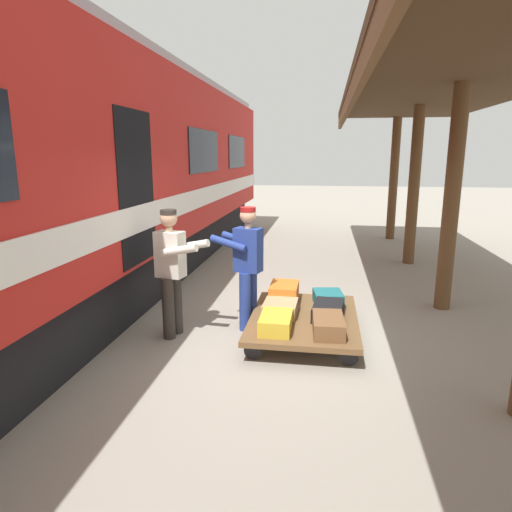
{
  "coord_description": "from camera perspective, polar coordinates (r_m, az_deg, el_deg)",
  "views": [
    {
      "loc": [
        -0.43,
        5.63,
        2.39
      ],
      "look_at": [
        0.4,
        0.25,
        1.15
      ],
      "focal_mm": 31.46,
      "sensor_mm": 36.0,
      "label": 1
    }
  ],
  "objects": [
    {
      "name": "porter_by_door",
      "position": [
        5.95,
        -10.62,
        -1.64
      ],
      "size": [
        0.72,
        0.52,
        1.7
      ],
      "color": "#332D28",
      "rests_on": "ground_plane"
    },
    {
      "name": "suitcase_yellow_case",
      "position": [
        5.54,
        2.55,
        -8.43
      ],
      "size": [
        0.38,
        0.6,
        0.19
      ],
      "primitive_type": "cube",
      "rotation": [
        0.0,
        0.0,
        -0.0
      ],
      "color": "gold",
      "rests_on": "luggage_cart"
    },
    {
      "name": "luggage_cart",
      "position": [
        6.07,
        6.09,
        -7.95
      ],
      "size": [
        1.4,
        1.96,
        0.28
      ],
      "color": "brown",
      "rests_on": "ground_plane"
    },
    {
      "name": "suitcase_tan_vintage",
      "position": [
        6.05,
        3.11,
        -6.67
      ],
      "size": [
        0.45,
        0.52,
        0.18
      ],
      "primitive_type": "cube",
      "rotation": [
        0.0,
        0.0,
        -0.03
      ],
      "color": "tan",
      "rests_on": "luggage_cart"
    },
    {
      "name": "train_car",
      "position": [
        6.88,
        -26.61,
        8.75
      ],
      "size": [
        3.03,
        19.46,
        4.0
      ],
      "color": "#B21E19",
      "rests_on": "ground_plane"
    },
    {
      "name": "ground_plane",
      "position": [
        6.13,
        4.13,
        -10.16
      ],
      "size": [
        60.0,
        60.0,
        0.0
      ],
      "primitive_type": "plane",
      "color": "gray"
    },
    {
      "name": "suitcase_brown_leather",
      "position": [
        5.52,
        9.17,
        -8.66
      ],
      "size": [
        0.4,
        0.65,
        0.2
      ],
      "primitive_type": "cube",
      "rotation": [
        0.0,
        0.0,
        0.06
      ],
      "color": "brown",
      "rests_on": "luggage_cart"
    },
    {
      "name": "platform_canopy",
      "position": [
        5.98,
        28.25,
        19.73
      ],
      "size": [
        3.2,
        16.05,
        3.56
      ],
      "color": "brown",
      "rests_on": "ground_plane"
    },
    {
      "name": "porter_in_overalls",
      "position": [
        6.14,
        -1.17,
        -0.98
      ],
      "size": [
        0.73,
        0.55,
        1.7
      ],
      "color": "navy",
      "rests_on": "ground_plane"
    },
    {
      "name": "suitcase_orange_carryall",
      "position": [
        6.54,
        3.59,
        -4.72
      ],
      "size": [
        0.4,
        0.57,
        0.27
      ],
      "primitive_type": "cube",
      "rotation": [
        0.0,
        0.0,
        -0.01
      ],
      "color": "#CC6B23",
      "rests_on": "luggage_cart"
    },
    {
      "name": "suitcase_teal_softside",
      "position": [
        6.54,
        9.14,
        -5.29
      ],
      "size": [
        0.46,
        0.51,
        0.18
      ],
      "primitive_type": "cube",
      "rotation": [
        0.0,
        0.0,
        0.15
      ],
      "color": "#1E666B",
      "rests_on": "luggage_cart"
    },
    {
      "name": "suitcase_black_hardshell",
      "position": [
        6.02,
        9.15,
        -6.87
      ],
      "size": [
        0.44,
        0.65,
        0.18
      ],
      "primitive_type": "cube",
      "rotation": [
        0.0,
        0.0,
        -0.11
      ],
      "color": "black",
      "rests_on": "luggage_cart"
    }
  ]
}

